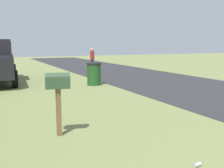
{
  "coord_description": "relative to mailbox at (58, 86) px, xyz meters",
  "views": [
    {
      "loc": [
        0.79,
        2.51,
        1.89
      ],
      "look_at": [
        6.12,
        -0.01,
        1.0
      ],
      "focal_mm": 42.91,
      "sensor_mm": 36.0,
      "label": 1
    }
  ],
  "objects": [
    {
      "name": "trash_bin",
      "position": [
        6.04,
        -3.15,
        -0.53
      ],
      "size": [
        0.65,
        0.65,
        1.02
      ],
      "color": "#1E4C1E",
      "rests_on": "ground"
    },
    {
      "name": "litter_can_by_mailbox",
      "position": [
        -2.32,
        -1.58,
        -1.01
      ],
      "size": [
        0.08,
        0.13,
        0.07
      ],
      "primitive_type": "cylinder",
      "rotation": [
        0.0,
        1.57,
        1.66
      ],
      "color": "silver",
      "rests_on": "ground"
    },
    {
      "name": "pedestrian",
      "position": [
        11.71,
        -5.26,
        -0.14
      ],
      "size": [
        0.43,
        0.38,
        1.58
      ],
      "rotation": [
        0.0,
        0.0,
        4.14
      ],
      "color": "#2D3351",
      "rests_on": "ground"
    },
    {
      "name": "mailbox",
      "position": [
        0.0,
        0.0,
        0.0
      ],
      "size": [
        0.31,
        0.53,
        1.31
      ],
      "rotation": [
        0.0,
        0.0,
        -0.24
      ],
      "color": "brown",
      "rests_on": "ground"
    }
  ]
}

